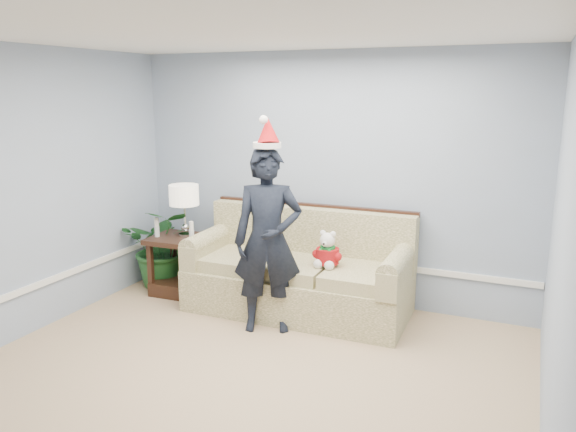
% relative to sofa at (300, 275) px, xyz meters
% --- Properties ---
extents(room_shell, '(4.54, 5.04, 2.74)m').
position_rel_sofa_xyz_m(room_shell, '(0.11, -2.02, 0.97)').
color(room_shell, tan).
rests_on(room_shell, ground).
extents(wainscot_trim, '(4.49, 4.99, 0.06)m').
position_rel_sofa_xyz_m(wainscot_trim, '(-1.06, -0.85, 0.07)').
color(wainscot_trim, white).
rests_on(wainscot_trim, room_shell).
extents(sofa, '(2.31, 1.03, 1.08)m').
position_rel_sofa_xyz_m(sofa, '(0.00, 0.00, 0.00)').
color(sofa, brown).
rests_on(sofa, room_shell).
extents(side_table, '(0.72, 0.61, 0.67)m').
position_rel_sofa_xyz_m(side_table, '(-1.41, -0.10, -0.12)').
color(side_table, '#361D13').
rests_on(side_table, room_shell).
extents(table_lamp, '(0.33, 0.33, 0.59)m').
position_rel_sofa_xyz_m(table_lamp, '(-1.39, -0.05, 0.73)').
color(table_lamp, silver).
rests_on(table_lamp, side_table).
extents(candle_pair, '(0.52, 0.06, 0.22)m').
position_rel_sofa_xyz_m(candle_pair, '(-1.44, -0.19, 0.39)').
color(candle_pair, silver).
rests_on(candle_pair, side_table).
extents(houseplant, '(1.07, 1.00, 0.97)m').
position_rel_sofa_xyz_m(houseplant, '(-1.76, 0.03, 0.10)').
color(houseplant, '#1D5122').
rests_on(houseplant, room_shell).
extents(man, '(0.76, 0.65, 1.78)m').
position_rel_sofa_xyz_m(man, '(-0.09, -0.59, 0.51)').
color(man, black).
rests_on(man, room_shell).
extents(santa_hat, '(0.36, 0.38, 0.31)m').
position_rel_sofa_xyz_m(santa_hat, '(-0.09, -0.57, 1.52)').
color(santa_hat, white).
rests_on(santa_hat, man).
extents(teddy_bear, '(0.24, 0.27, 0.37)m').
position_rel_sofa_xyz_m(teddy_bear, '(0.36, -0.15, 0.32)').
color(teddy_bear, white).
rests_on(teddy_bear, sofa).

